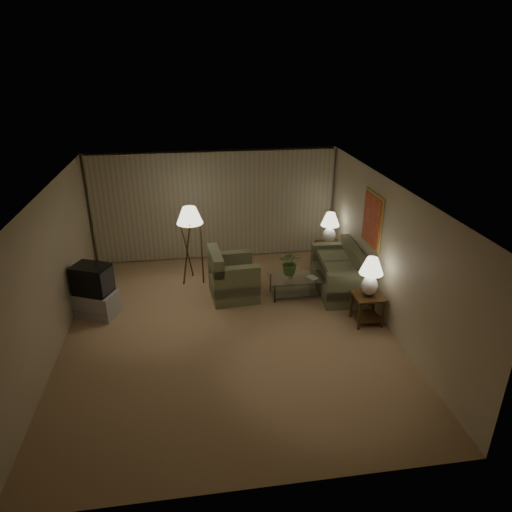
{
  "coord_description": "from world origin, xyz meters",
  "views": [
    {
      "loc": [
        -0.56,
        -7.32,
        4.77
      ],
      "look_at": [
        0.61,
        0.6,
        1.21
      ],
      "focal_mm": 32.0,
      "sensor_mm": 36.0,
      "label": 1
    }
  ],
  "objects_px": {
    "tv_cabinet": "(96,304)",
    "ottoman": "(240,275)",
    "side_table_near": "(368,303)",
    "table_lamp_far": "(330,225)",
    "floor_lamp": "(191,244)",
    "side_table_far": "(328,250)",
    "coffee_table": "(297,284)",
    "sofa": "(338,274)",
    "table_lamp_near": "(371,273)",
    "crt_tv": "(92,279)",
    "armchair": "(234,278)",
    "vase": "(290,275)"
  },
  "relations": [
    {
      "from": "tv_cabinet",
      "to": "ottoman",
      "type": "xyz_separation_m",
      "value": [
        2.98,
        0.92,
        -0.05
      ]
    },
    {
      "from": "side_table_near",
      "to": "table_lamp_far",
      "type": "relative_size",
      "value": 0.79
    },
    {
      "from": "floor_lamp",
      "to": "ottoman",
      "type": "xyz_separation_m",
      "value": [
        1.05,
        -0.28,
        -0.72
      ]
    },
    {
      "from": "table_lamp_far",
      "to": "floor_lamp",
      "type": "relative_size",
      "value": 0.43
    },
    {
      "from": "side_table_far",
      "to": "floor_lamp",
      "type": "relative_size",
      "value": 0.34
    },
    {
      "from": "floor_lamp",
      "to": "coffee_table",
      "type": "bearing_deg",
      "value": -24.55
    },
    {
      "from": "sofa",
      "to": "side_table_near",
      "type": "xyz_separation_m",
      "value": [
        0.15,
        -1.35,
        0.03
      ]
    },
    {
      "from": "table_lamp_near",
      "to": "ottoman",
      "type": "relative_size",
      "value": 1.26
    },
    {
      "from": "side_table_far",
      "to": "table_lamp_near",
      "type": "height_order",
      "value": "table_lamp_near"
    },
    {
      "from": "sofa",
      "to": "coffee_table",
      "type": "relative_size",
      "value": 1.57
    },
    {
      "from": "table_lamp_far",
      "to": "tv_cabinet",
      "type": "relative_size",
      "value": 0.79
    },
    {
      "from": "side_table_far",
      "to": "ottoman",
      "type": "height_order",
      "value": "side_table_far"
    },
    {
      "from": "table_lamp_far",
      "to": "crt_tv",
      "type": "bearing_deg",
      "value": -163.34
    },
    {
      "from": "table_lamp_near",
      "to": "coffee_table",
      "type": "bearing_deg",
      "value": 131.08
    },
    {
      "from": "coffee_table",
      "to": "armchair",
      "type": "bearing_deg",
      "value": 172.69
    },
    {
      "from": "sofa",
      "to": "vase",
      "type": "xyz_separation_m",
      "value": [
        -1.09,
        -0.1,
        0.1
      ]
    },
    {
      "from": "armchair",
      "to": "table_lamp_near",
      "type": "bearing_deg",
      "value": -125.01
    },
    {
      "from": "side_table_near",
      "to": "floor_lamp",
      "type": "distance_m",
      "value": 4.0
    },
    {
      "from": "table_lamp_far",
      "to": "floor_lamp",
      "type": "bearing_deg",
      "value": -173.82
    },
    {
      "from": "armchair",
      "to": "vase",
      "type": "bearing_deg",
      "value": -102.86
    },
    {
      "from": "table_lamp_far",
      "to": "side_table_far",
      "type": "bearing_deg",
      "value": 45.0
    },
    {
      "from": "coffee_table",
      "to": "ottoman",
      "type": "height_order",
      "value": "coffee_table"
    },
    {
      "from": "armchair",
      "to": "coffee_table",
      "type": "height_order",
      "value": "armchair"
    },
    {
      "from": "armchair",
      "to": "crt_tv",
      "type": "distance_m",
      "value": 2.82
    },
    {
      "from": "armchair",
      "to": "table_lamp_far",
      "type": "relative_size",
      "value": 1.51
    },
    {
      "from": "crt_tv",
      "to": "floor_lamp",
      "type": "height_order",
      "value": "floor_lamp"
    },
    {
      "from": "coffee_table",
      "to": "side_table_near",
      "type": "bearing_deg",
      "value": -48.92
    },
    {
      "from": "crt_tv",
      "to": "ottoman",
      "type": "relative_size",
      "value": 1.34
    },
    {
      "from": "coffee_table",
      "to": "tv_cabinet",
      "type": "relative_size",
      "value": 1.23
    },
    {
      "from": "sofa",
      "to": "vase",
      "type": "height_order",
      "value": "sofa"
    },
    {
      "from": "coffee_table",
      "to": "vase",
      "type": "height_order",
      "value": "vase"
    },
    {
      "from": "floor_lamp",
      "to": "vase",
      "type": "xyz_separation_m",
      "value": [
        2.03,
        -1.0,
        -0.44
      ]
    },
    {
      "from": "side_table_near",
      "to": "vase",
      "type": "relative_size",
      "value": 4.37
    },
    {
      "from": "ottoman",
      "to": "floor_lamp",
      "type": "bearing_deg",
      "value": 164.91
    },
    {
      "from": "vase",
      "to": "crt_tv",
      "type": "bearing_deg",
      "value": -177.01
    },
    {
      "from": "armchair",
      "to": "coffee_table",
      "type": "xyz_separation_m",
      "value": [
        1.34,
        -0.17,
        -0.14
      ]
    },
    {
      "from": "tv_cabinet",
      "to": "crt_tv",
      "type": "bearing_deg",
      "value": 0.0
    },
    {
      "from": "table_lamp_near",
      "to": "vase",
      "type": "height_order",
      "value": "table_lamp_near"
    },
    {
      "from": "coffee_table",
      "to": "vase",
      "type": "xyz_separation_m",
      "value": [
        -0.15,
        -0.0,
        0.21
      ]
    },
    {
      "from": "tv_cabinet",
      "to": "crt_tv",
      "type": "xyz_separation_m",
      "value": [
        0.0,
        0.0,
        0.54
      ]
    },
    {
      "from": "side_table_near",
      "to": "ottoman",
      "type": "bearing_deg",
      "value": 138.54
    },
    {
      "from": "tv_cabinet",
      "to": "ottoman",
      "type": "height_order",
      "value": "tv_cabinet"
    },
    {
      "from": "table_lamp_far",
      "to": "coffee_table",
      "type": "distance_m",
      "value": 1.9
    },
    {
      "from": "crt_tv",
      "to": "armchair",
      "type": "bearing_deg",
      "value": 31.72
    },
    {
      "from": "side_table_far",
      "to": "armchair",
      "type": "bearing_deg",
      "value": -154.08
    },
    {
      "from": "ottoman",
      "to": "side_table_near",
      "type": "bearing_deg",
      "value": -41.46
    },
    {
      "from": "table_lamp_near",
      "to": "table_lamp_far",
      "type": "xyz_separation_m",
      "value": [
        0.0,
        2.6,
        -0.0
      ]
    },
    {
      "from": "vase",
      "to": "side_table_far",
      "type": "bearing_deg",
      "value": 47.44
    },
    {
      "from": "floor_lamp",
      "to": "vase",
      "type": "distance_m",
      "value": 2.3
    },
    {
      "from": "table_lamp_far",
      "to": "coffee_table",
      "type": "xyz_separation_m",
      "value": [
        -1.09,
        -1.35,
        -0.77
      ]
    }
  ]
}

